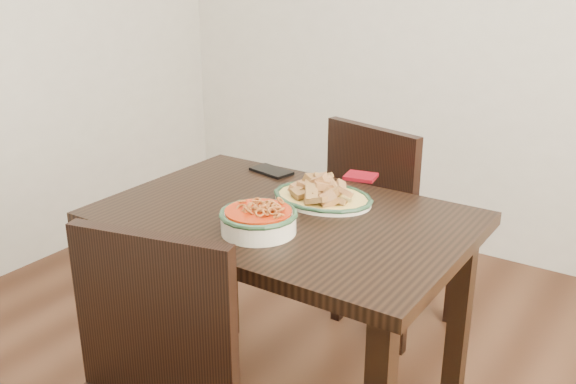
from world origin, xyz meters
The scene contains 6 objects.
dining_table centered at (-0.02, 0.12, 0.64)m, with size 1.09×0.73×0.75m.
chair_far centered at (0.00, 0.81, 0.50)m, with size 0.51×0.51×0.89m.
fish_plate centered at (0.03, 0.27, 0.79)m, with size 0.32×0.25×0.11m.
noodle_bowl centered at (0.00, -0.04, 0.79)m, with size 0.22×0.22×0.08m.
smartphone centered at (-0.27, 0.41, 0.76)m, with size 0.15×0.08×0.01m, color black.
napkin centered at (0.02, 0.53, 0.76)m, with size 0.11×0.09×0.01m, color maroon.
Camera 1 is at (0.98, -1.37, 1.48)m, focal length 40.00 mm.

